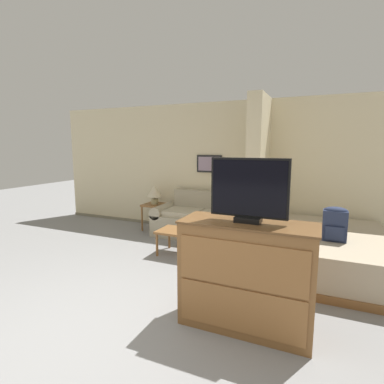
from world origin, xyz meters
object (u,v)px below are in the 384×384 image
(tv, at_px, (249,191))
(backpack, at_px, (335,223))
(table_lamp, at_px, (154,192))
(tv_dresser, at_px, (246,275))
(bed, at_px, (329,250))
(couch, at_px, (201,220))
(coffee_table, at_px, (182,233))

(tv, distance_m, backpack, 1.80)
(table_lamp, xyz_separation_m, tv_dresser, (2.57, -2.62, -0.28))
(table_lamp, distance_m, bed, 3.46)
(couch, height_order, tv_dresser, tv_dresser)
(couch, xyz_separation_m, tv, (1.49, -2.57, 1.03))
(couch, distance_m, table_lamp, 1.18)
(coffee_table, relative_size, table_lamp, 1.92)
(coffee_table, height_order, table_lamp, table_lamp)
(backpack, bearing_deg, couch, 155.16)
(bed, bearing_deg, tv, -112.21)
(couch, xyz_separation_m, tv_dresser, (1.49, -2.57, 0.21))
(couch, bearing_deg, tv, -59.81)
(tv_dresser, bearing_deg, tv, 90.00)
(tv_dresser, xyz_separation_m, backpack, (0.79, 1.51, 0.23))
(couch, distance_m, coffee_table, 1.07)
(table_lamp, relative_size, bed, 0.18)
(tv, bearing_deg, tv_dresser, -90.00)
(coffee_table, distance_m, tv_dresser, 2.07)
(tv_dresser, height_order, bed, tv_dresser)
(bed, height_order, backpack, backpack)
(couch, relative_size, tv, 2.53)
(tv_dresser, bearing_deg, bed, 67.80)
(coffee_table, xyz_separation_m, table_lamp, (-1.16, 1.11, 0.45))
(tv, bearing_deg, couch, 120.19)
(couch, bearing_deg, bed, -17.33)
(table_lamp, height_order, tv_dresser, tv_dresser)
(couch, distance_m, bed, 2.36)
(couch, distance_m, tv, 3.14)
(tv, bearing_deg, backpack, 62.29)
(tv_dresser, height_order, tv, tv)
(tv_dresser, height_order, backpack, tv_dresser)
(backpack, bearing_deg, tv, -117.71)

